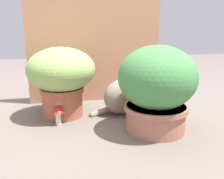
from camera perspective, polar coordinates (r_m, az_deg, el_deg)
ground_plane at (r=1.43m, az=-3.61°, el=-7.70°), size 6.00×6.00×0.00m
cardboard_backdrop at (r=1.81m, az=-3.82°, el=10.36°), size 0.94×0.03×0.82m
grass_planter at (r=1.52m, az=-11.37°, el=2.96°), size 0.40×0.40×0.42m
leafy_planter at (r=1.29m, az=10.12°, el=0.63°), size 0.40×0.40×0.45m
cat at (r=1.56m, az=3.15°, el=-1.08°), size 0.39×0.24×0.32m
mushroom_ornament_pink at (r=1.47m, az=-11.77°, el=-3.23°), size 0.08×0.08×0.15m
mushroom_ornament_red at (r=1.42m, az=-12.14°, el=-4.77°), size 0.07×0.07×0.11m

